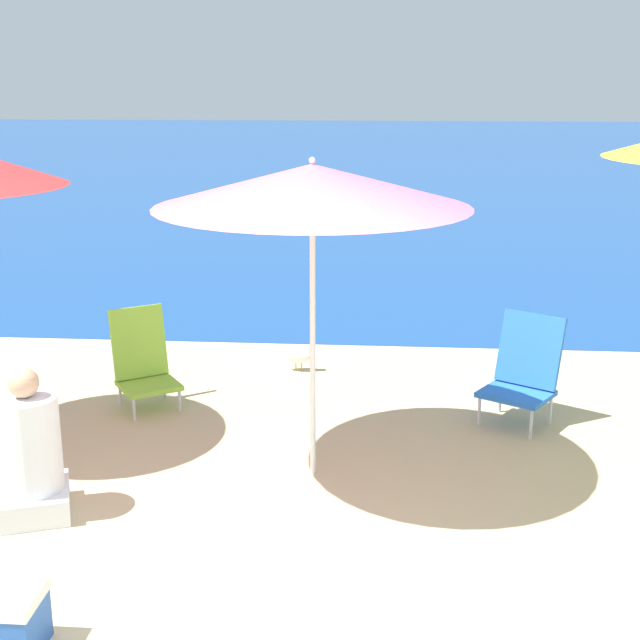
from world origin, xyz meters
The scene contains 6 objects.
sea_water centered at (0.00, 24.70, 0.00)m, with size 60.00×40.00×0.01m.
beach_umbrella_pink centered at (0.25, 1.85, 1.88)m, with size 1.94×1.94×2.05m.
beach_chair_blue centered at (1.73, 2.89, 0.40)m, with size 0.67×0.68×0.81m.
beach_chair_lime centered at (-1.18, 3.00, 0.36)m, with size 0.62×0.63×0.77m.
person_seated_near centered at (-1.36, 1.18, 0.37)m, with size 0.54×0.58×0.91m.
seagull centered at (-0.05, 3.91, 0.14)m, with size 0.27×0.11×0.23m.
Camera 1 is at (0.71, -3.48, 2.54)m, focal length 50.00 mm.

